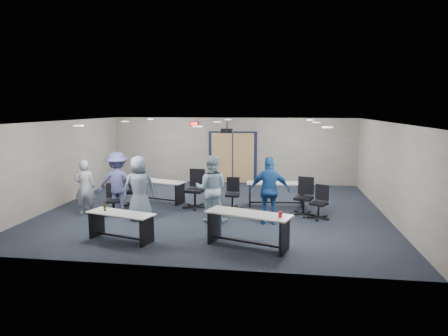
# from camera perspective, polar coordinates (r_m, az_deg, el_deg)

# --- Properties ---
(floor) EXTENTS (10.00, 10.00, 0.00)m
(floor) POSITION_cam_1_polar(r_m,az_deg,el_deg) (12.33, -1.28, -5.99)
(floor) COLOR #1C212D
(floor) RESTS_ON ground
(back_wall) EXTENTS (10.00, 0.04, 2.70)m
(back_wall) POSITION_cam_1_polar(r_m,az_deg,el_deg) (16.48, 1.26, 2.50)
(back_wall) COLOR gray
(back_wall) RESTS_ON floor
(front_wall) EXTENTS (10.00, 0.04, 2.70)m
(front_wall) POSITION_cam_1_polar(r_m,az_deg,el_deg) (7.73, -6.79, -4.60)
(front_wall) COLOR gray
(front_wall) RESTS_ON floor
(left_wall) EXTENTS (0.04, 9.00, 2.70)m
(left_wall) POSITION_cam_1_polar(r_m,az_deg,el_deg) (13.79, -22.27, 0.64)
(left_wall) COLOR gray
(left_wall) RESTS_ON floor
(right_wall) EXTENTS (0.04, 9.00, 2.70)m
(right_wall) POSITION_cam_1_polar(r_m,az_deg,el_deg) (12.28, 22.37, -0.27)
(right_wall) COLOR gray
(right_wall) RESTS_ON floor
(ceiling) EXTENTS (10.00, 9.00, 0.04)m
(ceiling) POSITION_cam_1_polar(r_m,az_deg,el_deg) (11.94, -1.33, 6.65)
(ceiling) COLOR silver
(ceiling) RESTS_ON back_wall
(double_door) EXTENTS (2.00, 0.07, 2.20)m
(double_door) POSITION_cam_1_polar(r_m,az_deg,el_deg) (16.48, 1.24, 1.45)
(double_door) COLOR black
(double_door) RESTS_ON back_wall
(exit_sign) EXTENTS (0.32, 0.07, 0.18)m
(exit_sign) POSITION_cam_1_polar(r_m,az_deg,el_deg) (16.62, -4.27, 6.33)
(exit_sign) COLOR black
(exit_sign) RESTS_ON back_wall
(ceiling_projector) EXTENTS (0.35, 0.32, 0.37)m
(ceiling_projector) POSITION_cam_1_polar(r_m,az_deg,el_deg) (12.40, 0.43, 5.36)
(ceiling_projector) COLOR black
(ceiling_projector) RESTS_ON ceiling
(ceiling_can_lights) EXTENTS (6.24, 5.74, 0.02)m
(ceiling_can_lights) POSITION_cam_1_polar(r_m,az_deg,el_deg) (12.19, -1.13, 6.55)
(ceiling_can_lights) COLOR white
(ceiling_can_lights) RESTS_ON ceiling
(table_front_left) EXTENTS (1.74, 0.99, 0.92)m
(table_front_left) POSITION_cam_1_polar(r_m,az_deg,el_deg) (9.78, -14.56, -7.37)
(table_front_left) COLOR #B2B0A8
(table_front_left) RESTS_ON floor
(table_front_right) EXTENTS (2.03, 1.22, 0.91)m
(table_front_right) POSITION_cam_1_polar(r_m,az_deg,el_deg) (9.04, 3.50, -7.94)
(table_front_right) COLOR #B2B0A8
(table_front_right) RESTS_ON floor
(table_back_left) EXTENTS (1.84, 1.09, 0.71)m
(table_back_left) POSITION_cam_1_polar(r_m,az_deg,el_deg) (13.42, -9.13, -2.77)
(table_back_left) COLOR #B2B0A8
(table_back_left) RESTS_ON floor
(table_back_right) EXTENTS (1.89, 0.76, 0.75)m
(table_back_right) POSITION_cam_1_polar(r_m,az_deg,el_deg) (12.84, 7.39, -3.13)
(table_back_right) COLOR #B2B0A8
(table_back_right) RESTS_ON floor
(chair_back_a) EXTENTS (0.61, 0.61, 0.94)m
(chair_back_a) POSITION_cam_1_polar(r_m,az_deg,el_deg) (13.09, -12.82, -3.22)
(chair_back_a) COLOR black
(chair_back_a) RESTS_ON floor
(chair_back_b) EXTENTS (0.84, 0.84, 1.20)m
(chair_back_b) POSITION_cam_1_polar(r_m,az_deg,el_deg) (12.46, -4.18, -3.02)
(chair_back_b) COLOR black
(chair_back_b) RESTS_ON floor
(chair_back_c) EXTENTS (0.62, 0.62, 0.97)m
(chair_back_c) POSITION_cam_1_polar(r_m,az_deg,el_deg) (12.33, 1.21, -3.68)
(chair_back_c) COLOR black
(chair_back_c) RESTS_ON floor
(chair_back_d) EXTENTS (0.87, 0.87, 1.10)m
(chair_back_d) POSITION_cam_1_polar(r_m,az_deg,el_deg) (11.84, 11.31, -4.04)
(chair_back_d) COLOR black
(chair_back_d) RESTS_ON floor
(chair_loose_left) EXTENTS (0.76, 0.76, 0.92)m
(chair_loose_left) POSITION_cam_1_polar(r_m,az_deg,el_deg) (12.08, -15.56, -4.37)
(chair_loose_left) COLOR black
(chair_loose_left) RESTS_ON floor
(chair_loose_right) EXTENTS (0.82, 0.82, 0.95)m
(chair_loose_right) POSITION_cam_1_polar(r_m,az_deg,el_deg) (11.56, 13.38, -4.79)
(chair_loose_right) COLOR black
(chair_loose_right) RESTS_ON floor
(person_gray) EXTENTS (0.67, 0.52, 1.63)m
(person_gray) POSITION_cam_1_polar(r_m,az_deg,el_deg) (12.25, -19.26, -2.66)
(person_gray) COLOR #9DA5AB
(person_gray) RESTS_ON floor
(person_plaid) EXTENTS (1.04, 0.90, 1.80)m
(person_plaid) POSITION_cam_1_polar(r_m,az_deg,el_deg) (11.33, -12.02, -2.82)
(person_plaid) COLOR slate
(person_plaid) RESTS_ON floor
(person_lightblue) EXTENTS (0.91, 0.72, 1.83)m
(person_lightblue) POSITION_cam_1_polar(r_m,az_deg,el_deg) (10.93, -1.80, -2.97)
(person_lightblue) COLOR #A0BED4
(person_lightblue) RESTS_ON floor
(person_navy) EXTENTS (1.11, 0.54, 1.83)m
(person_navy) POSITION_cam_1_polar(r_m,az_deg,el_deg) (10.76, 6.53, -3.21)
(person_navy) COLOR navy
(person_navy) RESTS_ON floor
(person_back) EXTENTS (1.31, 0.94, 1.83)m
(person_back) POSITION_cam_1_polar(r_m,az_deg,el_deg) (12.23, -14.98, -2.01)
(person_back) COLOR #474D81
(person_back) RESTS_ON floor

